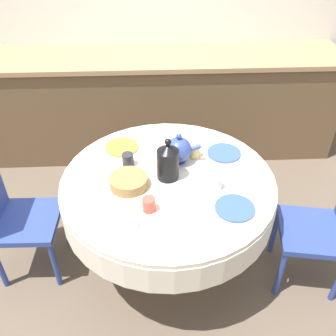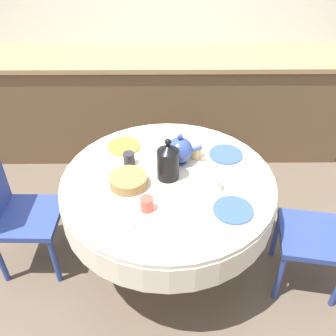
% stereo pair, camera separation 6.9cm
% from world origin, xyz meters
% --- Properties ---
extents(ground_plane, '(12.00, 12.00, 0.00)m').
position_xyz_m(ground_plane, '(0.00, 0.00, 0.00)').
color(ground_plane, brown).
extents(wall_back, '(7.00, 0.05, 2.60)m').
position_xyz_m(wall_back, '(0.00, 1.78, 1.30)').
color(wall_back, silver).
rests_on(wall_back, ground_plane).
extents(kitchen_counter, '(3.24, 0.64, 0.94)m').
position_xyz_m(kitchen_counter, '(0.00, 1.44, 0.47)').
color(kitchen_counter, brown).
rests_on(kitchen_counter, ground_plane).
extents(dining_table, '(1.27, 1.27, 0.74)m').
position_xyz_m(dining_table, '(0.00, 0.00, 0.62)').
color(dining_table, tan).
rests_on(dining_table, ground_plane).
extents(chair_left, '(0.46, 0.46, 0.92)m').
position_xyz_m(chair_left, '(0.97, -0.17, 0.50)').
color(chair_left, '#2D428E').
rests_on(chair_left, ground_plane).
extents(chair_right, '(0.41, 0.41, 0.92)m').
position_xyz_m(chair_right, '(-0.98, 0.02, 0.50)').
color(chair_right, '#2D428E').
rests_on(chair_right, ground_plane).
extents(plate_near_left, '(0.21, 0.21, 0.01)m').
position_xyz_m(plate_near_left, '(-0.27, -0.35, 0.75)').
color(plate_near_left, white).
rests_on(plate_near_left, dining_table).
extents(cup_near_left, '(0.07, 0.07, 0.08)m').
position_xyz_m(cup_near_left, '(-0.11, -0.26, 0.78)').
color(cup_near_left, '#CC4C3D').
rests_on(cup_near_left, dining_table).
extents(plate_near_right, '(0.21, 0.21, 0.01)m').
position_xyz_m(plate_near_right, '(0.34, -0.27, 0.75)').
color(plate_near_right, '#3856AD').
rests_on(plate_near_right, dining_table).
extents(cup_near_right, '(0.07, 0.07, 0.08)m').
position_xyz_m(cup_near_right, '(0.27, -0.10, 0.78)').
color(cup_near_right, white).
rests_on(cup_near_right, dining_table).
extents(plate_far_left, '(0.21, 0.21, 0.01)m').
position_xyz_m(plate_far_left, '(-0.29, 0.33, 0.75)').
color(plate_far_left, orange).
rests_on(plate_far_left, dining_table).
extents(cup_far_left, '(0.07, 0.07, 0.08)m').
position_xyz_m(cup_far_left, '(-0.24, 0.15, 0.78)').
color(cup_far_left, '#28282D').
rests_on(cup_far_left, dining_table).
extents(plate_far_right, '(0.21, 0.21, 0.01)m').
position_xyz_m(plate_far_right, '(0.37, 0.24, 0.75)').
color(plate_far_right, '#3856AD').
rests_on(plate_far_right, dining_table).
extents(cup_far_right, '(0.07, 0.07, 0.08)m').
position_xyz_m(cup_far_right, '(0.18, 0.22, 0.78)').
color(cup_far_right, '#DBB766').
rests_on(cup_far_right, dining_table).
extents(coffee_carafe, '(0.13, 0.13, 0.27)m').
position_xyz_m(coffee_carafe, '(-0.00, 0.02, 0.86)').
color(coffee_carafe, black).
rests_on(coffee_carafe, dining_table).
extents(teapot, '(0.22, 0.16, 0.21)m').
position_xyz_m(teapot, '(0.07, 0.16, 0.83)').
color(teapot, '#33478E').
rests_on(teapot, dining_table).
extents(bread_basket, '(0.22, 0.22, 0.06)m').
position_xyz_m(bread_basket, '(-0.23, -0.05, 0.77)').
color(bread_basket, olive).
rests_on(bread_basket, dining_table).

